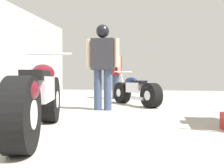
{
  "coord_description": "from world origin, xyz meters",
  "views": [
    {
      "loc": [
        0.86,
        -0.47,
        0.65
      ],
      "look_at": [
        -0.04,
        3.85,
        0.56
      ],
      "focal_mm": 38.26,
      "sensor_mm": 36.0,
      "label": 1
    }
  ],
  "objects_px": {
    "motorcycle_maroon_cruiser": "(39,97)",
    "mechanic_in_blue": "(116,71)",
    "mechanic_with_helmet": "(103,59)",
    "motorcycle_black_naked": "(136,91)"
  },
  "relations": [
    {
      "from": "motorcycle_maroon_cruiser",
      "to": "mechanic_in_blue",
      "type": "relative_size",
      "value": 1.34
    },
    {
      "from": "motorcycle_maroon_cruiser",
      "to": "mechanic_with_helmet",
      "type": "xyz_separation_m",
      "value": [
        0.19,
        2.31,
        0.63
      ]
    },
    {
      "from": "mechanic_with_helmet",
      "to": "mechanic_in_blue",
      "type": "bearing_deg",
      "value": 95.55
    },
    {
      "from": "mechanic_with_helmet",
      "to": "motorcycle_maroon_cruiser",
      "type": "bearing_deg",
      "value": -94.82
    },
    {
      "from": "motorcycle_maroon_cruiser",
      "to": "motorcycle_black_naked",
      "type": "relative_size",
      "value": 1.41
    },
    {
      "from": "motorcycle_black_naked",
      "to": "mechanic_in_blue",
      "type": "relative_size",
      "value": 0.95
    },
    {
      "from": "motorcycle_maroon_cruiser",
      "to": "mechanic_in_blue",
      "type": "bearing_deg",
      "value": 90.98
    },
    {
      "from": "motorcycle_black_naked",
      "to": "mechanic_with_helmet",
      "type": "xyz_separation_m",
      "value": [
        -0.59,
        -1.06,
        0.72
      ]
    },
    {
      "from": "motorcycle_maroon_cruiser",
      "to": "mechanic_in_blue",
      "type": "distance_m",
      "value": 5.27
    },
    {
      "from": "motorcycle_maroon_cruiser",
      "to": "mechanic_with_helmet",
      "type": "height_order",
      "value": "mechanic_with_helmet"
    }
  ]
}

